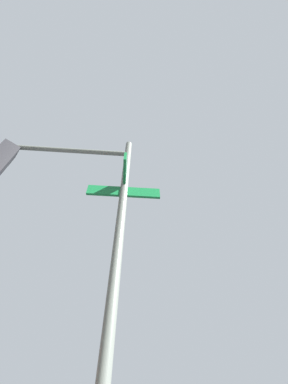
{
  "coord_description": "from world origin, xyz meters",
  "views": [
    {
      "loc": [
        -8.98,
        -5.5,
        0.93
      ],
      "look_at": [
        -7.0,
        -7.13,
        4.09
      ],
      "focal_mm": 21.74,
      "sensor_mm": 36.0,
      "label": 1
    }
  ],
  "objects": [
    {
      "name": "traffic_signal_near",
      "position": [
        -6.47,
        -5.84,
        3.66
      ],
      "size": [
        1.85,
        2.43,
        5.22
      ],
      "color": "#474C47",
      "rests_on": "ground_plane"
    }
  ]
}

